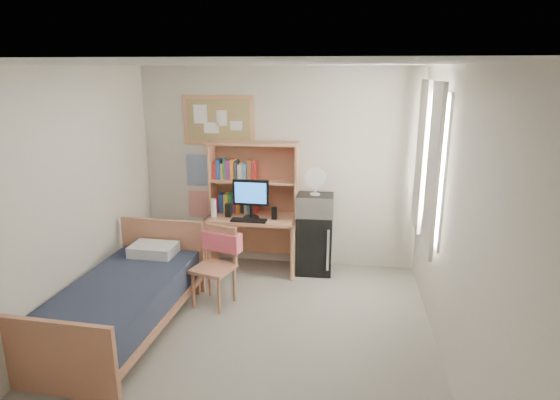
# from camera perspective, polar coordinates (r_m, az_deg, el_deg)

# --- Properties ---
(floor) EXTENTS (3.60, 4.20, 0.02)m
(floor) POSITION_cam_1_polar(r_m,az_deg,el_deg) (4.70, -4.07, -17.45)
(floor) COLOR gray
(floor) RESTS_ON ground
(ceiling) EXTENTS (3.60, 4.20, 0.02)m
(ceiling) POSITION_cam_1_polar(r_m,az_deg,el_deg) (3.94, -4.82, 16.24)
(ceiling) COLOR silver
(ceiling) RESTS_ON wall_back
(wall_back) EXTENTS (3.60, 0.04, 2.60)m
(wall_back) POSITION_cam_1_polar(r_m,az_deg,el_deg) (6.14, -0.20, 3.84)
(wall_back) COLOR beige
(wall_back) RESTS_ON floor
(wall_front) EXTENTS (3.60, 0.04, 2.60)m
(wall_front) POSITION_cam_1_polar(r_m,az_deg,el_deg) (2.32, -16.18, -17.81)
(wall_front) COLOR beige
(wall_front) RESTS_ON floor
(wall_left) EXTENTS (0.04, 4.20, 2.60)m
(wall_left) POSITION_cam_1_polar(r_m,az_deg,el_deg) (4.85, -25.68, -0.95)
(wall_left) COLOR beige
(wall_left) RESTS_ON floor
(wall_right) EXTENTS (0.04, 4.20, 2.60)m
(wall_right) POSITION_cam_1_polar(r_m,az_deg,el_deg) (4.15, 20.68, -3.01)
(wall_right) COLOR beige
(wall_right) RESTS_ON floor
(window_unit) EXTENTS (0.10, 1.40, 1.70)m
(window_unit) POSITION_cam_1_polar(r_m,az_deg,el_deg) (5.21, 17.75, 4.33)
(window_unit) COLOR white
(window_unit) RESTS_ON wall_right
(curtain_left) EXTENTS (0.04, 0.55, 1.70)m
(curtain_left) POSITION_cam_1_polar(r_m,az_deg,el_deg) (4.82, 18.14, 3.42)
(curtain_left) COLOR silver
(curtain_left) RESTS_ON wall_right
(curtain_right) EXTENTS (0.04, 0.55, 1.70)m
(curtain_right) POSITION_cam_1_polar(r_m,az_deg,el_deg) (5.59, 16.81, 5.14)
(curtain_right) COLOR silver
(curtain_right) RESTS_ON wall_right
(bulletin_board) EXTENTS (0.94, 0.03, 0.64)m
(bulletin_board) POSITION_cam_1_polar(r_m,az_deg,el_deg) (6.19, -7.49, 9.62)
(bulletin_board) COLOR tan
(bulletin_board) RESTS_ON wall_back
(poster_wave) EXTENTS (0.30, 0.01, 0.42)m
(poster_wave) POSITION_cam_1_polar(r_m,az_deg,el_deg) (6.39, -10.04, 3.61)
(poster_wave) COLOR #244793
(poster_wave) RESTS_ON wall_back
(poster_japan) EXTENTS (0.28, 0.01, 0.36)m
(poster_japan) POSITION_cam_1_polar(r_m,az_deg,el_deg) (6.50, -9.84, -0.44)
(poster_japan) COLOR red
(poster_japan) RESTS_ON wall_back
(desk) EXTENTS (1.17, 0.60, 0.73)m
(desk) POSITION_cam_1_polar(r_m,az_deg,el_deg) (6.16, -3.35, -5.24)
(desk) COLOR tan
(desk) RESTS_ON floor
(desk_chair) EXTENTS (0.55, 0.55, 0.89)m
(desk_chair) POSITION_cam_1_polar(r_m,az_deg,el_deg) (5.26, -8.13, -8.19)
(desk_chair) COLOR #B47655
(desk_chair) RESTS_ON floor
(mini_fridge) EXTENTS (0.47, 0.47, 0.77)m
(mini_fridge) POSITION_cam_1_polar(r_m,az_deg,el_deg) (6.10, 4.18, -5.25)
(mini_fridge) COLOR black
(mini_fridge) RESTS_ON floor
(bed) EXTENTS (1.06, 1.98, 0.53)m
(bed) POSITION_cam_1_polar(r_m,az_deg,el_deg) (5.03, -18.65, -12.30)
(bed) COLOR #1C2233
(bed) RESTS_ON floor
(hutch) EXTENTS (1.16, 0.31, 0.94)m
(hutch) POSITION_cam_1_polar(r_m,az_deg,el_deg) (6.06, -3.17, 2.65)
(hutch) COLOR tan
(hutch) RESTS_ON desk
(monitor) EXTENTS (0.46, 0.04, 0.49)m
(monitor) POSITION_cam_1_polar(r_m,az_deg,el_deg) (5.91, -3.57, 0.07)
(monitor) COLOR black
(monitor) RESTS_ON desk
(keyboard) EXTENTS (0.45, 0.15, 0.02)m
(keyboard) POSITION_cam_1_polar(r_m,az_deg,el_deg) (5.85, -3.83, -2.50)
(keyboard) COLOR black
(keyboard) RESTS_ON desk
(speaker_left) EXTENTS (0.07, 0.07, 0.17)m
(speaker_left) POSITION_cam_1_polar(r_m,az_deg,el_deg) (6.03, -6.33, -1.26)
(speaker_left) COLOR black
(speaker_left) RESTS_ON desk
(speaker_right) EXTENTS (0.06, 0.06, 0.15)m
(speaker_right) POSITION_cam_1_polar(r_m,az_deg,el_deg) (5.90, -0.70, -1.62)
(speaker_right) COLOR black
(speaker_right) RESTS_ON desk
(water_bottle) EXTENTS (0.07, 0.07, 0.24)m
(water_bottle) POSITION_cam_1_polar(r_m,az_deg,el_deg) (6.03, -8.09, -0.98)
(water_bottle) COLOR white
(water_bottle) RESTS_ON desk
(hoodie) EXTENTS (0.47, 0.26, 0.22)m
(hoodie) POSITION_cam_1_polar(r_m,az_deg,el_deg) (5.32, -7.07, -5.01)
(hoodie) COLOR #E55766
(hoodie) RESTS_ON desk_chair
(microwave) EXTENTS (0.47, 0.36, 0.27)m
(microwave) POSITION_cam_1_polar(r_m,az_deg,el_deg) (5.91, 4.27, -0.61)
(microwave) COLOR #BCBCC1
(microwave) RESTS_ON mini_fridge
(desk_fan) EXTENTS (0.26, 0.26, 0.31)m
(desk_fan) POSITION_cam_1_polar(r_m,az_deg,el_deg) (5.84, 4.33, 2.13)
(desk_fan) COLOR white
(desk_fan) RESTS_ON microwave
(pillow) EXTENTS (0.51, 0.37, 0.12)m
(pillow) POSITION_cam_1_polar(r_m,az_deg,el_deg) (5.50, -15.15, -5.85)
(pillow) COLOR white
(pillow) RESTS_ON bed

